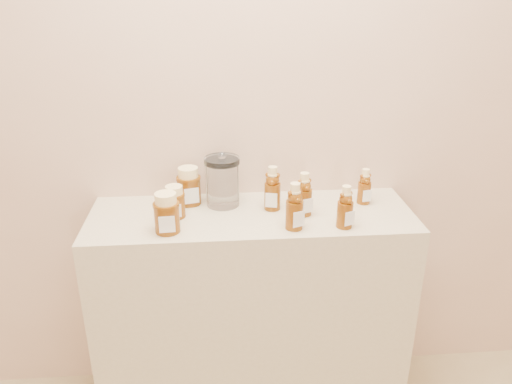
{
  "coord_description": "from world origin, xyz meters",
  "views": [
    {
      "loc": [
        -0.12,
        -0.11,
        1.7
      ],
      "look_at": [
        0.01,
        1.52,
        1.0
      ],
      "focal_mm": 35.0,
      "sensor_mm": 36.0,
      "label": 1
    }
  ],
  "objects_px": {
    "bear_bottle_back_left": "(273,185)",
    "bear_bottle_front_left": "(295,203)",
    "honey_jar_left": "(175,202)",
    "display_table": "(252,314)",
    "glass_canister": "(222,180)"
  },
  "relations": [
    {
      "from": "bear_bottle_front_left",
      "to": "honey_jar_left",
      "type": "height_order",
      "value": "bear_bottle_front_left"
    },
    {
      "from": "display_table",
      "to": "bear_bottle_back_left",
      "type": "distance_m",
      "value": 0.55
    },
    {
      "from": "bear_bottle_front_left",
      "to": "glass_canister",
      "type": "distance_m",
      "value": 0.33
    },
    {
      "from": "bear_bottle_back_left",
      "to": "honey_jar_left",
      "type": "height_order",
      "value": "bear_bottle_back_left"
    },
    {
      "from": "bear_bottle_front_left",
      "to": "glass_canister",
      "type": "relative_size",
      "value": 0.93
    },
    {
      "from": "bear_bottle_front_left",
      "to": "honey_jar_left",
      "type": "xyz_separation_m",
      "value": [
        -0.42,
        0.13,
        -0.04
      ]
    },
    {
      "from": "glass_canister",
      "to": "bear_bottle_front_left",
      "type": "bearing_deg",
      "value": -42.37
    },
    {
      "from": "bear_bottle_back_left",
      "to": "bear_bottle_front_left",
      "type": "bearing_deg",
      "value": -57.14
    },
    {
      "from": "bear_bottle_back_left",
      "to": "bear_bottle_front_left",
      "type": "height_order",
      "value": "same"
    },
    {
      "from": "display_table",
      "to": "glass_canister",
      "type": "xyz_separation_m",
      "value": [
        -0.1,
        0.09,
        0.55
      ]
    },
    {
      "from": "display_table",
      "to": "bear_bottle_front_left",
      "type": "distance_m",
      "value": 0.58
    },
    {
      "from": "honey_jar_left",
      "to": "glass_canister",
      "type": "height_order",
      "value": "glass_canister"
    },
    {
      "from": "bear_bottle_back_left",
      "to": "honey_jar_left",
      "type": "relative_size",
      "value": 1.59
    },
    {
      "from": "bear_bottle_back_left",
      "to": "glass_canister",
      "type": "relative_size",
      "value": 0.92
    },
    {
      "from": "display_table",
      "to": "honey_jar_left",
      "type": "distance_m",
      "value": 0.58
    }
  ]
}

